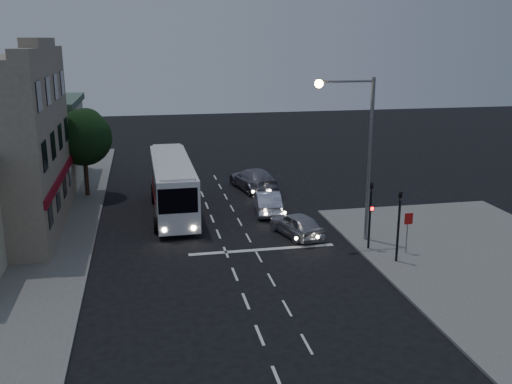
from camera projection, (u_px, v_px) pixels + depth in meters
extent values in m
plane|color=black|center=(232.00, 266.00, 28.63)|extent=(120.00, 120.00, 0.00)
cube|color=silver|center=(278.00, 379.00, 19.16)|extent=(0.12, 1.60, 0.01)
cube|color=silver|center=(260.00, 335.00, 22.00)|extent=(0.12, 1.60, 0.01)
cube|color=silver|center=(246.00, 301.00, 24.85)|extent=(0.12, 1.60, 0.01)
cube|color=silver|center=(235.00, 274.00, 27.69)|extent=(0.12, 1.60, 0.01)
cube|color=silver|center=(226.00, 252.00, 30.53)|extent=(0.12, 1.60, 0.01)
cube|color=silver|center=(218.00, 234.00, 33.37)|extent=(0.12, 1.60, 0.01)
cube|color=silver|center=(212.00, 219.00, 36.21)|extent=(0.12, 1.60, 0.01)
cube|color=silver|center=(207.00, 205.00, 39.05)|extent=(0.12, 1.60, 0.01)
cube|color=silver|center=(202.00, 194.00, 41.89)|extent=(0.12, 1.60, 0.01)
cube|color=silver|center=(198.00, 184.00, 44.73)|extent=(0.12, 1.60, 0.01)
cube|color=silver|center=(307.00, 344.00, 21.36)|extent=(0.10, 1.50, 0.01)
cube|color=silver|center=(287.00, 308.00, 24.20)|extent=(0.10, 1.50, 0.01)
cube|color=silver|center=(271.00, 280.00, 27.04)|extent=(0.10, 1.50, 0.01)
cube|color=silver|center=(259.00, 257.00, 29.88)|extent=(0.10, 1.50, 0.01)
cube|color=silver|center=(248.00, 238.00, 32.72)|extent=(0.10, 1.50, 0.01)
cube|color=silver|center=(240.00, 222.00, 35.56)|extent=(0.10, 1.50, 0.01)
cube|color=silver|center=(232.00, 208.00, 38.40)|extent=(0.10, 1.50, 0.01)
cube|color=silver|center=(226.00, 197.00, 41.24)|extent=(0.10, 1.50, 0.01)
cube|color=silver|center=(220.00, 186.00, 44.08)|extent=(0.10, 1.50, 0.01)
cube|color=silver|center=(215.00, 177.00, 46.92)|extent=(0.10, 1.50, 0.01)
cube|color=silver|center=(262.00, 250.00, 30.90)|extent=(8.00, 0.35, 0.01)
cube|color=white|center=(172.00, 184.00, 37.20)|extent=(2.52, 11.56, 3.08)
cube|color=white|center=(172.00, 160.00, 36.78)|extent=(2.13, 11.17, 0.17)
cube|color=black|center=(178.00, 201.00, 31.66)|extent=(2.21, 0.14, 1.44)
cube|color=black|center=(190.00, 172.00, 37.72)|extent=(0.14, 9.61, 0.87)
cube|color=black|center=(153.00, 174.00, 37.26)|extent=(0.14, 9.61, 0.87)
cube|color=#AA020E|center=(190.00, 186.00, 38.45)|extent=(0.08, 5.29, 1.35)
cube|color=#AA020E|center=(153.00, 188.00, 37.99)|extent=(0.08, 5.29, 1.35)
cylinder|color=black|center=(157.00, 225.00, 33.51)|extent=(0.35, 0.96, 0.96)
cylinder|color=black|center=(197.00, 222.00, 33.97)|extent=(0.35, 0.96, 0.96)
cylinder|color=black|center=(154.00, 196.00, 39.61)|extent=(0.35, 0.96, 0.96)
cylinder|color=black|center=(188.00, 194.00, 40.06)|extent=(0.35, 0.96, 0.96)
cylinder|color=black|center=(153.00, 190.00, 41.16)|extent=(0.35, 0.96, 0.96)
cylinder|color=black|center=(187.00, 188.00, 41.61)|extent=(0.35, 0.96, 0.96)
cylinder|color=#FFF2CC|center=(164.00, 230.00, 31.87)|extent=(0.25, 0.05, 0.25)
cylinder|color=#FFF2CC|center=(194.00, 228.00, 32.17)|extent=(0.25, 0.05, 0.25)
imported|color=#B1B1B7|center=(297.00, 224.00, 32.88)|extent=(2.72, 4.41, 1.40)
imported|color=silver|center=(267.00, 202.00, 37.32)|extent=(2.00, 4.56, 1.46)
imported|color=gray|center=(253.00, 179.00, 42.97)|extent=(3.34, 5.94, 1.63)
cylinder|color=black|center=(370.00, 220.00, 30.38)|extent=(0.12, 0.12, 3.20)
imported|color=black|center=(372.00, 183.00, 29.84)|extent=(0.15, 0.18, 0.90)
cube|color=black|center=(372.00, 208.00, 30.02)|extent=(0.25, 0.12, 0.30)
cube|color=#FF0C0C|center=(372.00, 209.00, 29.96)|extent=(0.16, 0.02, 0.18)
cylinder|color=black|center=(398.00, 231.00, 28.61)|extent=(0.12, 0.12, 3.20)
imported|color=black|center=(401.00, 192.00, 28.08)|extent=(0.18, 0.15, 0.90)
cylinder|color=slate|center=(407.00, 235.00, 29.91)|extent=(0.06, 0.06, 2.00)
cube|color=#B4110F|center=(409.00, 219.00, 29.60)|extent=(0.45, 0.03, 0.60)
cylinder|color=slate|center=(369.00, 161.00, 31.02)|extent=(0.20, 0.20, 9.00)
cylinder|color=slate|center=(347.00, 81.00, 29.61)|extent=(3.00, 0.12, 0.12)
sphere|color=#FFBF59|center=(319.00, 84.00, 29.36)|extent=(0.44, 0.44, 0.44)
cube|color=gray|center=(39.00, 52.00, 31.71)|extent=(1.00, 12.00, 0.50)
cube|color=gray|center=(38.00, 42.00, 31.58)|extent=(1.00, 6.00, 0.50)
cube|color=maroon|center=(61.00, 178.00, 33.71)|extent=(0.15, 12.00, 0.50)
cube|color=black|center=(50.00, 212.00, 29.65)|extent=(0.06, 1.30, 1.50)
cube|color=black|center=(58.00, 197.00, 32.49)|extent=(0.06, 1.30, 1.50)
cube|color=black|center=(65.00, 184.00, 35.33)|extent=(0.06, 1.30, 1.50)
cube|color=black|center=(70.00, 174.00, 38.17)|extent=(0.06, 1.30, 1.50)
cube|color=black|center=(45.00, 156.00, 28.87)|extent=(0.06, 1.30, 1.50)
cube|color=black|center=(53.00, 145.00, 31.71)|extent=(0.06, 1.30, 1.50)
cube|color=black|center=(60.00, 137.00, 34.55)|extent=(0.06, 1.30, 1.50)
cube|color=black|center=(66.00, 129.00, 37.39)|extent=(0.06, 1.30, 1.50)
cube|color=black|center=(39.00, 96.00, 28.08)|extent=(0.06, 1.30, 1.50)
cube|color=black|center=(48.00, 91.00, 30.92)|extent=(0.06, 1.30, 1.50)
cube|color=black|center=(56.00, 87.00, 33.76)|extent=(0.06, 1.30, 1.50)
cube|color=black|center=(62.00, 83.00, 36.60)|extent=(0.06, 1.30, 1.50)
cube|color=#B2AE97|center=(20.00, 144.00, 44.21)|extent=(9.00, 9.00, 6.00)
cube|color=#4A6353|center=(15.00, 102.00, 43.36)|extent=(9.40, 9.40, 0.50)
cylinder|color=black|center=(86.00, 176.00, 40.89)|extent=(0.32, 0.32, 2.80)
sphere|color=black|center=(83.00, 138.00, 40.16)|extent=(4.00, 4.00, 4.00)
sphere|color=black|center=(86.00, 126.00, 40.59)|extent=(2.60, 2.60, 2.60)
sphere|color=black|center=(77.00, 133.00, 39.43)|extent=(2.40, 2.40, 2.40)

